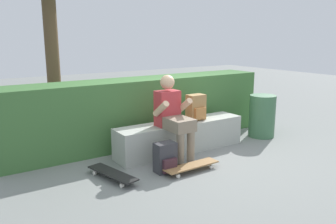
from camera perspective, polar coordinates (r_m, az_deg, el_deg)
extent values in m
plane|color=gray|center=(5.24, 4.10, -7.33)|extent=(24.00, 24.00, 0.00)
cube|color=#AAAEA4|center=(5.41, 2.10, -4.05)|extent=(2.13, 0.45, 0.47)
cube|color=#B73338|center=(5.08, -0.11, 0.62)|extent=(0.34, 0.22, 0.52)
sphere|color=#D8AD84|center=(5.01, -0.11, 4.93)|extent=(0.21, 0.21, 0.21)
cube|color=gray|center=(4.87, 1.89, -2.02)|extent=(0.32, 0.40, 0.17)
cylinder|color=gray|center=(4.79, 2.02, -6.25)|extent=(0.11, 0.11, 0.47)
cylinder|color=gray|center=(4.89, 3.75, -5.87)|extent=(0.11, 0.11, 0.47)
cylinder|color=#D8AD84|center=(4.85, -1.18, 0.53)|extent=(0.09, 0.33, 0.27)
cylinder|color=#D8AD84|center=(5.07, 2.65, 1.04)|extent=(0.09, 0.33, 0.27)
cube|color=olive|center=(4.68, 3.89, -8.77)|extent=(0.81, 0.22, 0.02)
cylinder|color=silver|center=(4.92, 5.90, -8.39)|extent=(0.05, 0.03, 0.05)
cylinder|color=silver|center=(4.81, 7.08, -8.90)|extent=(0.05, 0.03, 0.05)
cylinder|color=silver|center=(4.59, 0.52, -9.86)|extent=(0.05, 0.03, 0.05)
cylinder|color=silver|center=(4.48, 1.65, -10.46)|extent=(0.05, 0.03, 0.05)
cube|color=black|center=(4.48, -9.10, -9.87)|extent=(0.37, 0.82, 0.02)
cylinder|color=silver|center=(4.68, -11.93, -9.74)|extent=(0.04, 0.06, 0.05)
cylinder|color=silver|center=(4.75, -10.42, -9.29)|extent=(0.04, 0.06, 0.05)
cylinder|color=silver|center=(4.26, -7.57, -11.86)|extent=(0.04, 0.06, 0.05)
cylinder|color=silver|center=(4.34, -6.00, -11.31)|extent=(0.04, 0.06, 0.05)
cube|color=#A37A47|center=(5.47, 4.59, 0.80)|extent=(0.28, 0.18, 0.40)
cube|color=#B5763C|center=(5.40, 5.32, -0.23)|extent=(0.20, 0.05, 0.18)
cube|color=#333338|center=(4.62, -0.47, -7.44)|extent=(0.28, 0.18, 0.40)
cube|color=#41252D|center=(4.56, 0.32, -8.80)|extent=(0.20, 0.05, 0.18)
cube|color=#3E6D37|center=(5.82, -4.42, 0.20)|extent=(4.62, 0.66, 1.08)
cylinder|color=brown|center=(6.19, -18.59, 10.78)|extent=(0.22, 0.22, 3.32)
cylinder|color=#3D6B47|center=(6.39, 15.18, -0.64)|extent=(0.46, 0.46, 0.75)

